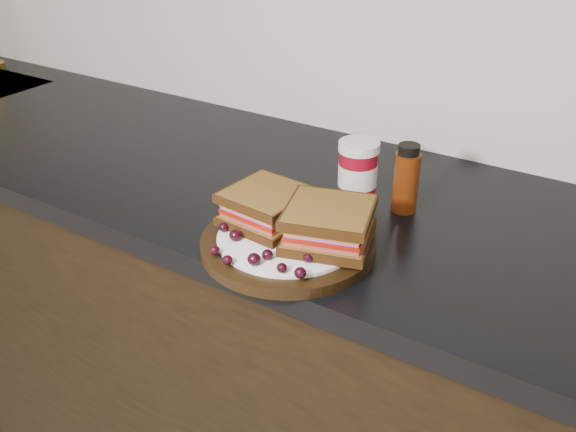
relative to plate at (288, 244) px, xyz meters
The scene contains 27 objects.
base_cabinets 0.57m from the plate, 141.00° to the left, with size 3.96×0.58×0.86m, color black.
countertop 0.31m from the plate, 141.00° to the left, with size 3.98×0.60×0.04m, color black.
plate is the anchor object (origin of this frame).
sandwich_left 0.07m from the plate, 159.55° to the left, with size 0.12×0.12×0.06m, color brown, non-canonical shape.
sandwich_right 0.08m from the plate, 16.87° to the left, with size 0.13×0.13×0.06m, color brown, non-canonical shape.
grape_0 0.11m from the plate, 155.94° to the right, with size 0.02×0.02×0.02m, color black.
grape_1 0.09m from the plate, 138.53° to the right, with size 0.02×0.02×0.02m, color black.
grape_2 0.13m from the plate, 121.02° to the right, with size 0.02×0.02×0.02m, color black.
grape_3 0.12m from the plate, 105.01° to the right, with size 0.02×0.02×0.01m, color black.
grape_4 0.10m from the plate, 88.91° to the right, with size 0.02×0.02×0.02m, color black.
grape_5 0.08m from the plate, 82.13° to the right, with size 0.02×0.02×0.02m, color black.
grape_6 0.11m from the plate, 62.60° to the right, with size 0.02×0.02×0.01m, color black.
grape_7 0.12m from the plate, 49.24° to the right, with size 0.02×0.02×0.02m, color black.
grape_8 0.08m from the plate, 36.53° to the right, with size 0.02×0.02×0.01m, color black.
grape_9 0.06m from the plate, 36.03° to the right, with size 0.02×0.02×0.02m, color black.
grape_10 0.10m from the plate, ahead, with size 0.02×0.02×0.02m, color black.
grape_11 0.08m from the plate, ahead, with size 0.02×0.02×0.02m, color black.
grape_12 0.08m from the plate, 25.17° to the left, with size 0.02×0.02×0.02m, color black.
grape_13 0.08m from the plate, 134.34° to the left, with size 0.02×0.02×0.02m, color black.
grape_14 0.09m from the plate, 148.25° to the left, with size 0.01×0.01×0.01m, color black.
grape_15 0.06m from the plate, behind, with size 0.02×0.02×0.02m, color black.
grape_16 0.09m from the plate, behind, with size 0.02×0.02×0.01m, color black.
grape_17 0.07m from the plate, 150.16° to the left, with size 0.02×0.02×0.02m, color black.
grape_18 0.09m from the plate, 168.71° to the left, with size 0.02×0.02×0.02m, color black.
grape_19 0.10m from the plate, behind, with size 0.02×0.02×0.02m, color black.
condiment_jar 0.23m from the plate, 87.49° to the left, with size 0.07×0.07×0.11m, color maroon.
oil_bottle 0.25m from the plate, 65.05° to the left, with size 0.04×0.04×0.12m, color #4C1D07.
Camera 1 is at (0.71, 0.76, 1.44)m, focal length 40.00 mm.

